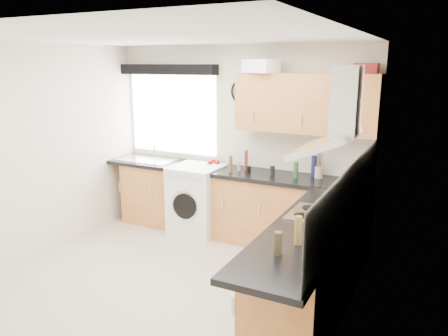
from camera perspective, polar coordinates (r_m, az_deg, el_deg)
The scene contains 34 objects.
ground_plane at distance 4.80m, azimuth -7.50°, elevation -14.73°, with size 3.60×3.60×0.00m, color beige.
ceiling at distance 4.24m, azimuth -8.58°, elevation 16.58°, with size 3.60×3.60×0.02m, color white.
wall_back at distance 5.89m, azimuth 2.00°, elevation 3.61°, with size 3.60×0.02×2.50m, color silver.
wall_left at distance 5.56m, azimuth -23.47°, elevation 1.90°, with size 0.02×3.60×2.50m, color silver.
wall_right at distance 3.67m, azimuth 15.86°, elevation -3.06°, with size 0.02×3.60×2.50m, color silver.
window at distance 6.34m, azimuth -6.72°, elevation 6.98°, with size 1.40×0.02×1.10m, color white.
window_blind at distance 6.23m, azimuth -7.35°, elevation 12.66°, with size 1.50×0.18×0.14m, color black.
splashback at distance 3.97m, azimuth 16.51°, elevation -2.89°, with size 0.01×3.00×0.54m, color white.
base_cab_back at distance 5.88m, azimuth -0.15°, elevation -4.65°, with size 3.00×0.58×0.86m, color #B16D34.
base_cab_corner at distance 5.37m, azimuth 15.31°, elevation -6.92°, with size 0.60×0.60×0.86m, color #B16D34.
base_cab_right at distance 4.16m, azimuth 11.52°, elevation -12.94°, with size 0.58×2.10×0.86m, color #B16D34.
worktop_back at distance 5.70m, azimuth 0.70°, elevation -0.47°, with size 3.60×0.62×0.05m, color black.
worktop_right at distance 3.84m, azimuth 11.09°, elevation -7.76°, with size 0.62×2.42×0.05m, color black.
sink at distance 6.36m, azimuth -10.11°, elevation 1.41°, with size 0.84×0.46×0.10m, color silver, non-canonical shape.
oven at distance 4.29m, azimuth 11.94°, elevation -12.15°, with size 0.56×0.58×0.85m, color black.
hob_plate at distance 4.11m, azimuth 12.27°, elevation -5.94°, with size 0.52×0.52×0.01m, color silver.
extractor_hood at distance 3.89m, azimuth 14.33°, elevation 5.81°, with size 0.52×0.78×0.66m, color silver, non-canonical shape.
upper_cabinets at distance 5.32m, azimuth 10.66°, elevation 8.31°, with size 1.70×0.35×0.70m, color #B16D34.
washing_machine at distance 5.93m, azimuth -3.55°, elevation -4.15°, with size 0.64×0.61×0.93m, color white.
wall_clock at distance 5.75m, azimuth 2.34°, elevation 9.93°, with size 0.32×0.32×0.04m, color black.
casserole at distance 5.38m, azimuth 4.85°, elevation 13.12°, with size 0.38×0.28×0.16m, color white.
storage_box at distance 5.25m, azimuth 18.14°, elevation 12.28°, with size 0.25×0.21×0.12m, color maroon.
utensil_pot at distance 5.39m, azimuth 12.28°, elevation -0.57°, with size 0.10×0.10×0.14m, color #9D9578.
kitchen_roll at distance 4.33m, azimuth 14.93°, elevation -3.52°, with size 0.11×0.11×0.23m, color white.
tomato_cluster at distance 5.95m, azimuth -1.39°, elevation 0.74°, with size 0.16×0.16×0.07m, color #9E0A00, non-canonical shape.
jar_0 at distance 5.41m, azimuth 6.33°, elevation -0.36°, with size 0.06×0.06×0.12m, color black.
jar_1 at distance 5.34m, azimuth 9.36°, elevation -0.26°, with size 0.06×0.06×0.19m, color #205A21.
jar_2 at distance 5.66m, azimuth 2.89°, elevation 1.02°, with size 0.05×0.05×0.26m, color maroon.
jar_3 at distance 5.51m, azimuth 3.22°, elevation -0.21°, with size 0.06×0.06×0.09m, color black.
jar_4 at distance 5.44m, azimuth 11.67°, elevation 0.24°, with size 0.07×0.07×0.26m, color #161548.
jar_5 at distance 5.54m, azimuth 0.88°, elevation 0.53°, with size 0.05×0.05×0.22m, color brown.
jar_6 at distance 5.62m, azimuth 1.97°, elevation 0.22°, with size 0.04×0.04×0.12m, color #A19B89.
bottle_0 at distance 3.22m, azimuth 7.05°, elevation -9.73°, with size 0.06×0.06×0.17m, color #3A3020.
bottle_1 at distance 3.40m, azimuth 9.66°, elevation -8.04°, with size 0.06×0.06×0.23m, color olive.
Camera 1 is at (2.43, -3.47, 2.27)m, focal length 35.00 mm.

